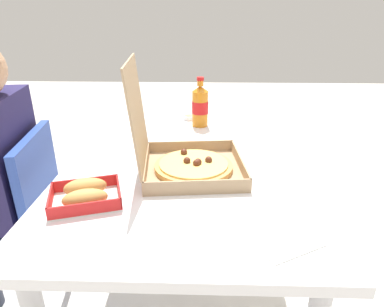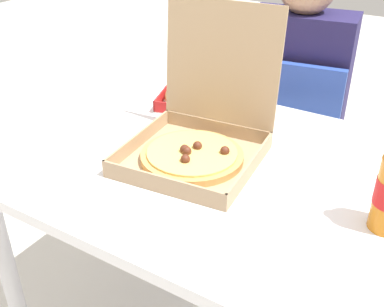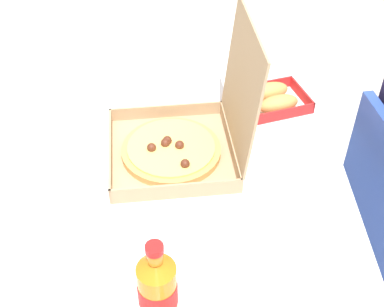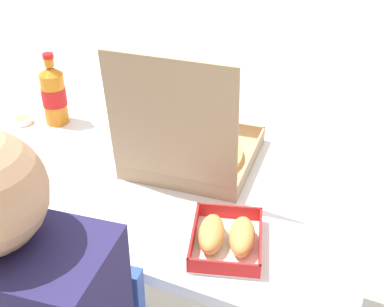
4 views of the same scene
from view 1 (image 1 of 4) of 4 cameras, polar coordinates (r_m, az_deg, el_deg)
dining_table at (r=1.24m, az=-1.34°, el=-5.16°), size 1.15×0.82×0.73m
chair at (r=1.47m, az=-27.88°, el=-10.53°), size 0.45×0.45×0.83m
pizza_box_open at (r=1.11m, az=-1.50°, el=-0.54°), size 0.35×0.38×0.37m
bread_side_box at (r=0.99m, az=-17.57°, el=-6.58°), size 0.20×0.23×0.06m
cola_bottle at (r=1.55m, az=1.38°, el=8.06°), size 0.07×0.07×0.22m
paper_menu at (r=0.87m, az=13.31°, el=-12.39°), size 0.26×0.23×0.00m
dipping_sauce_cup at (r=1.66m, az=-0.30°, el=6.14°), size 0.06×0.06×0.02m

